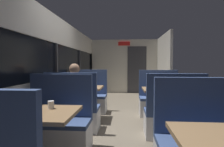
{
  "coord_description": "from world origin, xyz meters",
  "views": [
    {
      "loc": [
        0.09,
        -4.04,
        1.25
      ],
      "look_at": [
        -0.38,
        2.32,
        0.93
      ],
      "focal_mm": 30.45,
      "sensor_mm": 36.0,
      "label": 1
    }
  ],
  "objects_px": {
    "bench_near_window_facing_entry": "(58,128)",
    "seated_passenger": "(74,101)",
    "dining_table_near_window": "(34,121)",
    "bench_mid_window_facing_entry": "(88,99)",
    "bench_mid_window_facing_end": "(73,113)",
    "bench_rear_aisle_facing_entry": "(159,102)",
    "dining_table_mid_window": "(82,91)",
    "coffee_cup_primary": "(51,105)",
    "dining_table_rear_aisle": "(165,94)",
    "bench_rear_aisle_facing_end": "(173,118)"
  },
  "relations": [
    {
      "from": "dining_table_near_window",
      "to": "bench_mid_window_facing_end",
      "type": "height_order",
      "value": "bench_mid_window_facing_end"
    },
    {
      "from": "seated_passenger",
      "to": "dining_table_mid_window",
      "type": "bearing_deg",
      "value": 90.0
    },
    {
      "from": "bench_mid_window_facing_entry",
      "to": "bench_rear_aisle_facing_entry",
      "type": "distance_m",
      "value": 1.8
    },
    {
      "from": "bench_near_window_facing_entry",
      "to": "coffee_cup_primary",
      "type": "xyz_separation_m",
      "value": [
        0.13,
        -0.56,
        0.46
      ]
    },
    {
      "from": "dining_table_near_window",
      "to": "bench_rear_aisle_facing_end",
      "type": "relative_size",
      "value": 0.82
    },
    {
      "from": "bench_mid_window_facing_entry",
      "to": "seated_passenger",
      "type": "relative_size",
      "value": 0.87
    },
    {
      "from": "bench_near_window_facing_entry",
      "to": "bench_mid_window_facing_end",
      "type": "distance_m",
      "value": 0.81
    },
    {
      "from": "dining_table_near_window",
      "to": "bench_mid_window_facing_entry",
      "type": "relative_size",
      "value": 0.82
    },
    {
      "from": "dining_table_mid_window",
      "to": "bench_rear_aisle_facing_end",
      "type": "relative_size",
      "value": 0.82
    },
    {
      "from": "bench_mid_window_facing_end",
      "to": "bench_rear_aisle_facing_entry",
      "type": "xyz_separation_m",
      "value": [
        1.79,
        1.2,
        0.0
      ]
    },
    {
      "from": "dining_table_mid_window",
      "to": "dining_table_rear_aisle",
      "type": "distance_m",
      "value": 1.8
    },
    {
      "from": "dining_table_near_window",
      "to": "dining_table_rear_aisle",
      "type": "xyz_separation_m",
      "value": [
        1.79,
        2.01,
        0.0
      ]
    },
    {
      "from": "bench_mid_window_facing_entry",
      "to": "bench_rear_aisle_facing_entry",
      "type": "xyz_separation_m",
      "value": [
        1.79,
        -0.2,
        0.0
      ]
    },
    {
      "from": "bench_near_window_facing_entry",
      "to": "seated_passenger",
      "type": "xyz_separation_m",
      "value": [
        0.0,
        0.88,
        0.21
      ]
    },
    {
      "from": "bench_near_window_facing_entry",
      "to": "coffee_cup_primary",
      "type": "height_order",
      "value": "bench_near_window_facing_entry"
    },
    {
      "from": "coffee_cup_primary",
      "to": "bench_rear_aisle_facing_end",
      "type": "bearing_deg",
      "value": 35.13
    },
    {
      "from": "bench_mid_window_facing_end",
      "to": "coffee_cup_primary",
      "type": "xyz_separation_m",
      "value": [
        0.13,
        -1.37,
        0.46
      ]
    },
    {
      "from": "seated_passenger",
      "to": "bench_near_window_facing_entry",
      "type": "bearing_deg",
      "value": -90.0
    },
    {
      "from": "bench_mid_window_facing_entry",
      "to": "bench_near_window_facing_entry",
      "type": "bearing_deg",
      "value": -90.0
    },
    {
      "from": "bench_mid_window_facing_entry",
      "to": "bench_rear_aisle_facing_entry",
      "type": "height_order",
      "value": "same"
    },
    {
      "from": "dining_table_rear_aisle",
      "to": "bench_rear_aisle_facing_end",
      "type": "xyz_separation_m",
      "value": [
        0.0,
        -0.7,
        -0.31
      ]
    },
    {
      "from": "dining_table_mid_window",
      "to": "coffee_cup_primary",
      "type": "distance_m",
      "value": 2.07
    },
    {
      "from": "coffee_cup_primary",
      "to": "dining_table_rear_aisle",
      "type": "bearing_deg",
      "value": 48.38
    },
    {
      "from": "bench_near_window_facing_entry",
      "to": "coffee_cup_primary",
      "type": "distance_m",
      "value": 0.73
    },
    {
      "from": "bench_near_window_facing_entry",
      "to": "bench_mid_window_facing_entry",
      "type": "distance_m",
      "value": 2.21
    },
    {
      "from": "bench_rear_aisle_facing_entry",
      "to": "coffee_cup_primary",
      "type": "distance_m",
      "value": 3.09
    },
    {
      "from": "bench_near_window_facing_entry",
      "to": "bench_rear_aisle_facing_end",
      "type": "distance_m",
      "value": 1.89
    },
    {
      "from": "dining_table_near_window",
      "to": "bench_near_window_facing_entry",
      "type": "xyz_separation_m",
      "value": [
        0.0,
        0.7,
        -0.31
      ]
    },
    {
      "from": "dining_table_near_window",
      "to": "bench_mid_window_facing_entry",
      "type": "xyz_separation_m",
      "value": [
        0.0,
        2.91,
        -0.31
      ]
    },
    {
      "from": "bench_rear_aisle_facing_entry",
      "to": "seated_passenger",
      "type": "distance_m",
      "value": 2.13
    },
    {
      "from": "dining_table_mid_window",
      "to": "bench_rear_aisle_facing_entry",
      "type": "distance_m",
      "value": 1.88
    },
    {
      "from": "seated_passenger",
      "to": "dining_table_near_window",
      "type": "bearing_deg",
      "value": -90.0
    },
    {
      "from": "bench_mid_window_facing_entry",
      "to": "seated_passenger",
      "type": "xyz_separation_m",
      "value": [
        0.0,
        -1.33,
        0.21
      ]
    },
    {
      "from": "bench_mid_window_facing_entry",
      "to": "seated_passenger",
      "type": "height_order",
      "value": "seated_passenger"
    },
    {
      "from": "dining_table_mid_window",
      "to": "bench_rear_aisle_facing_entry",
      "type": "relative_size",
      "value": 0.82
    },
    {
      "from": "dining_table_mid_window",
      "to": "bench_rear_aisle_facing_entry",
      "type": "bearing_deg",
      "value": 15.59
    },
    {
      "from": "bench_mid_window_facing_end",
      "to": "seated_passenger",
      "type": "height_order",
      "value": "seated_passenger"
    },
    {
      "from": "dining_table_near_window",
      "to": "bench_mid_window_facing_entry",
      "type": "height_order",
      "value": "bench_mid_window_facing_entry"
    },
    {
      "from": "coffee_cup_primary",
      "to": "bench_mid_window_facing_end",
      "type": "bearing_deg",
      "value": 95.54
    },
    {
      "from": "dining_table_near_window",
      "to": "bench_rear_aisle_facing_entry",
      "type": "xyz_separation_m",
      "value": [
        1.79,
        2.71,
        -0.31
      ]
    },
    {
      "from": "dining_table_near_window",
      "to": "bench_mid_window_facing_end",
      "type": "relative_size",
      "value": 0.82
    },
    {
      "from": "bench_mid_window_facing_entry",
      "to": "bench_mid_window_facing_end",
      "type": "bearing_deg",
      "value": -90.0
    },
    {
      "from": "bench_mid_window_facing_end",
      "to": "bench_rear_aisle_facing_entry",
      "type": "height_order",
      "value": "same"
    },
    {
      "from": "dining_table_near_window",
      "to": "dining_table_rear_aisle",
      "type": "bearing_deg",
      "value": 48.27
    },
    {
      "from": "bench_mid_window_facing_end",
      "to": "bench_mid_window_facing_entry",
      "type": "bearing_deg",
      "value": 90.0
    },
    {
      "from": "coffee_cup_primary",
      "to": "seated_passenger",
      "type": "bearing_deg",
      "value": 95.27
    },
    {
      "from": "bench_rear_aisle_facing_end",
      "to": "coffee_cup_primary",
      "type": "bearing_deg",
      "value": -144.87
    },
    {
      "from": "dining_table_mid_window",
      "to": "seated_passenger",
      "type": "distance_m",
      "value": 0.64
    },
    {
      "from": "dining_table_near_window",
      "to": "bench_mid_window_facing_entry",
      "type": "distance_m",
      "value": 2.92
    },
    {
      "from": "bench_mid_window_facing_end",
      "to": "dining_table_rear_aisle",
      "type": "height_order",
      "value": "bench_mid_window_facing_end"
    }
  ]
}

